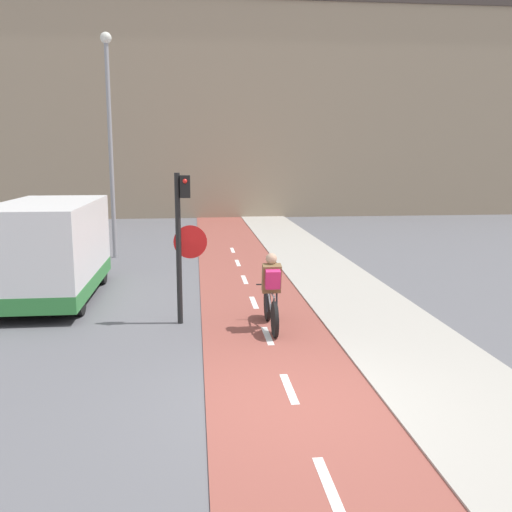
{
  "coord_description": "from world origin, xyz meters",
  "views": [
    {
      "loc": [
        -1.32,
        -7.27,
        3.37
      ],
      "look_at": [
        0.0,
        5.03,
        1.2
      ],
      "focal_mm": 40.0,
      "sensor_mm": 36.0,
      "label": 1
    }
  ],
  "objects_px": {
    "traffic_light_pole": "(183,231)",
    "cyclist_near": "(271,294)",
    "street_lamp_far": "(110,124)",
    "van": "(49,252)"
  },
  "relations": [
    {
      "from": "traffic_light_pole",
      "to": "cyclist_near",
      "type": "relative_size",
      "value": 1.69
    },
    {
      "from": "traffic_light_pole",
      "to": "van",
      "type": "bearing_deg",
      "value": 143.37
    },
    {
      "from": "cyclist_near",
      "to": "street_lamp_far",
      "type": "bearing_deg",
      "value": 115.83
    },
    {
      "from": "traffic_light_pole",
      "to": "street_lamp_far",
      "type": "xyz_separation_m",
      "value": [
        -2.46,
        7.99,
        2.5
      ]
    },
    {
      "from": "street_lamp_far",
      "to": "van",
      "type": "relative_size",
      "value": 1.52
    },
    {
      "from": "street_lamp_far",
      "to": "cyclist_near",
      "type": "relative_size",
      "value": 4.01
    },
    {
      "from": "traffic_light_pole",
      "to": "cyclist_near",
      "type": "height_order",
      "value": "traffic_light_pole"
    },
    {
      "from": "traffic_light_pole",
      "to": "street_lamp_far",
      "type": "height_order",
      "value": "street_lamp_far"
    },
    {
      "from": "traffic_light_pole",
      "to": "cyclist_near",
      "type": "xyz_separation_m",
      "value": [
        1.71,
        -0.61,
        -1.18
      ]
    },
    {
      "from": "traffic_light_pole",
      "to": "cyclist_near",
      "type": "distance_m",
      "value": 2.16
    }
  ]
}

